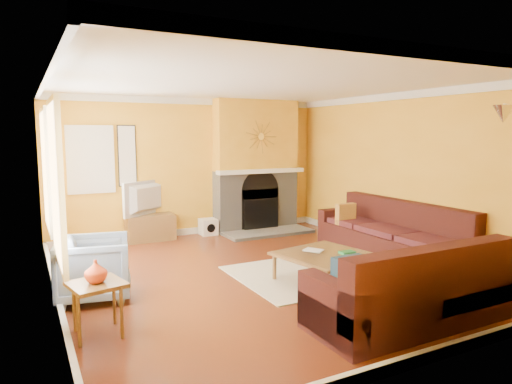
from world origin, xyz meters
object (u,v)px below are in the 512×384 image
armchair (94,268)px  side_table (98,309)px  media_console (150,228)px  sectional_sofa (355,245)px  coffee_table (325,269)px

armchair → side_table: (-0.12, -1.07, -0.11)m
media_console → side_table: size_ratio=1.65×
media_console → side_table: side_table is taller
sectional_sofa → side_table: (-3.52, -0.33, -0.18)m
sectional_sofa → armchair: bearing=167.6°
media_console → armchair: 3.09m
media_console → sectional_sofa: bearing=-60.1°
coffee_table → armchair: (-2.80, 0.88, 0.17)m
media_console → armchair: bearing=-116.8°
armchair → coffee_table: bearing=-96.3°
sectional_sofa → media_console: size_ratio=4.41×
sectional_sofa → media_console: 4.04m
sectional_sofa → armchair: 3.48m
armchair → side_table: size_ratio=1.56×
coffee_table → media_console: (-1.41, 3.63, 0.03)m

